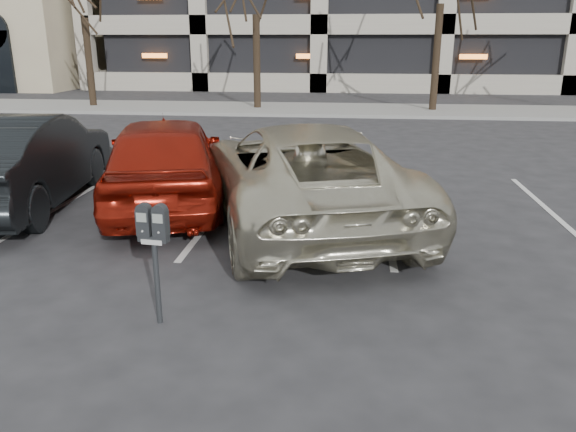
% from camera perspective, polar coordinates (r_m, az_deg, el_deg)
% --- Properties ---
extents(ground, '(140.00, 140.00, 0.00)m').
position_cam_1_polar(ground, '(7.48, -0.18, -4.39)').
color(ground, '#28282B').
rests_on(ground, ground).
extents(sidewalk, '(80.00, 4.00, 0.12)m').
position_cam_1_polar(sidewalk, '(23.07, 4.39, 10.72)').
color(sidewalk, gray).
rests_on(sidewalk, ground).
extents(stall_lines, '(16.90, 5.20, 0.00)m').
position_cam_1_polar(stall_lines, '(9.85, -6.78, 1.00)').
color(stall_lines, silver).
rests_on(stall_lines, ground).
extents(parking_meter, '(0.33, 0.16, 1.25)m').
position_cam_1_polar(parking_meter, '(5.66, -13.51, -1.88)').
color(parking_meter, black).
rests_on(parking_meter, ground).
extents(suv_silver, '(4.21, 6.23, 1.59)m').
position_cam_1_polar(suv_silver, '(8.75, 1.48, 4.32)').
color(suv_silver, beige).
rests_on(suv_silver, ground).
extents(car_red, '(3.03, 5.04, 1.60)m').
position_cam_1_polar(car_red, '(9.91, -12.35, 5.55)').
color(car_red, maroon).
rests_on(car_red, ground).
extents(car_dark, '(2.36, 5.08, 1.61)m').
position_cam_1_polar(car_dark, '(10.70, -25.43, 5.15)').
color(car_dark, black).
rests_on(car_dark, ground).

